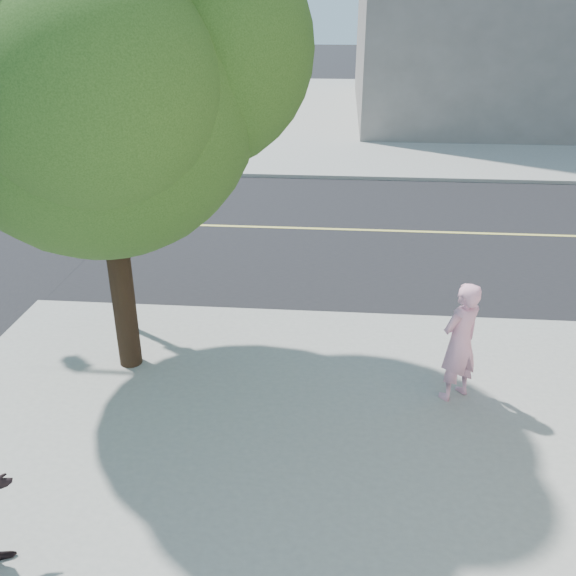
{
  "coord_description": "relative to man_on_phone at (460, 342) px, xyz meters",
  "views": [
    {
      "loc": [
        4.3,
        -9.43,
        4.99
      ],
      "look_at": [
        3.63,
        -1.61,
        1.3
      ],
      "focal_mm": 38.44,
      "sensor_mm": 36.0,
      "label": 1
    }
  ],
  "objects": [
    {
      "name": "road_ew",
      "position": [
        -5.93,
        6.83,
        -0.95
      ],
      "size": [
        140.0,
        9.0,
        0.01
      ],
      "primitive_type": "cube",
      "color": "black",
      "rests_on": "ground"
    },
    {
      "name": "ground",
      "position": [
        -5.93,
        2.33,
        -0.96
      ],
      "size": [
        140.0,
        140.0,
        0.0
      ],
      "primitive_type": "plane",
      "color": "black",
      "rests_on": "ground"
    },
    {
      "name": "man_on_phone",
      "position": [
        0.0,
        0.0,
        0.0
      ],
      "size": [
        0.73,
        0.69,
        1.67
      ],
      "primitive_type": "imported",
      "rotation": [
        0.0,
        0.0,
        3.79
      ],
      "color": "#F8A6C3",
      "rests_on": "sidewalk_se"
    },
    {
      "name": "street_tree",
      "position": [
        -4.49,
        0.46,
        3.41
      ],
      "size": [
        4.95,
        4.5,
        6.57
      ],
      "rotation": [
        0.0,
        0.0,
        0.33
      ],
      "color": "black",
      "rests_on": "sidewalk_se"
    },
    {
      "name": "sidewalk_ne",
      "position": [
        7.57,
        23.83,
        -0.9
      ],
      "size": [
        29.0,
        25.0,
        0.12
      ],
      "primitive_type": "cube",
      "color": "gray",
      "rests_on": "ground"
    }
  ]
}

